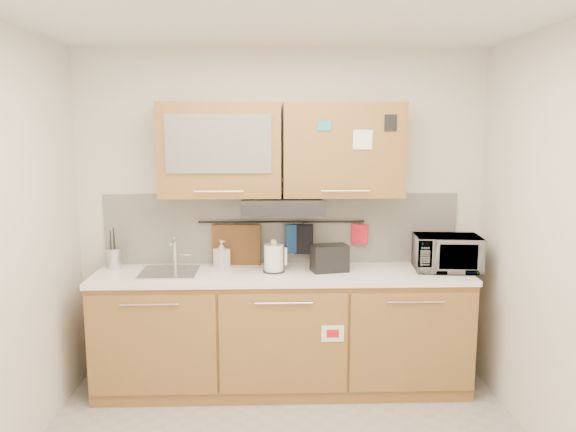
{
  "coord_description": "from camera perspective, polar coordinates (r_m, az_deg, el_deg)",
  "views": [
    {
      "loc": [
        -0.09,
        -2.92,
        1.99
      ],
      "look_at": [
        0.04,
        1.05,
        1.37
      ],
      "focal_mm": 35.0,
      "sensor_mm": 36.0,
      "label": 1
    }
  ],
  "objects": [
    {
      "name": "utensil_crock",
      "position": [
        4.55,
        -17.27,
        -4.08
      ],
      "size": [
        0.17,
        0.17,
        0.32
      ],
      "rotation": [
        0.0,
        0.0,
        -0.41
      ],
      "color": "silver",
      "rests_on": "countertop"
    },
    {
      "name": "base_cabinet",
      "position": [
        4.41,
        -0.56,
        -12.19
      ],
      "size": [
        2.8,
        0.64,
        0.88
      ],
      "color": "olive",
      "rests_on": "floor"
    },
    {
      "name": "utensil_rail",
      "position": [
        4.43,
        -0.65,
        -0.6
      ],
      "size": [
        1.3,
        0.02,
        0.02
      ],
      "primitive_type": "cylinder",
      "rotation": [
        0.0,
        1.57,
        0.0
      ],
      "color": "black",
      "rests_on": "backsplash"
    },
    {
      "name": "soap_bottle",
      "position": [
        4.4,
        -6.76,
        -3.81
      ],
      "size": [
        0.14,
        0.14,
        0.21
      ],
      "primitive_type": "imported",
      "rotation": [
        0.0,
        0.0,
        0.7
      ],
      "color": "#999999",
      "rests_on": "countertop"
    },
    {
      "name": "wall_back",
      "position": [
        4.47,
        -0.67,
        0.01
      ],
      "size": [
        3.2,
        0.0,
        3.2
      ],
      "primitive_type": "plane",
      "rotation": [
        1.57,
        0.0,
        0.0
      ],
      "color": "silver",
      "rests_on": "ground"
    },
    {
      "name": "cutting_board",
      "position": [
        4.47,
        -5.25,
        -3.87
      ],
      "size": [
        0.38,
        0.05,
        0.47
      ],
      "primitive_type": "cube",
      "rotation": [
        0.0,
        0.0,
        -0.06
      ],
      "color": "brown",
      "rests_on": "utensil_rail"
    },
    {
      "name": "microwave",
      "position": [
        4.43,
        15.83,
        -3.65
      ],
      "size": [
        0.51,
        0.37,
        0.27
      ],
      "primitive_type": "imported",
      "rotation": [
        0.0,
        0.0,
        -0.09
      ],
      "color": "#999999",
      "rests_on": "countertop"
    },
    {
      "name": "toaster",
      "position": [
        4.26,
        4.23,
        -4.26
      ],
      "size": [
        0.29,
        0.21,
        0.2
      ],
      "rotation": [
        0.0,
        0.0,
        0.21
      ],
      "color": "black",
      "rests_on": "countertop"
    },
    {
      "name": "dark_pouch",
      "position": [
        4.45,
        1.57,
        -2.37
      ],
      "size": [
        0.16,
        0.07,
        0.24
      ],
      "primitive_type": "cube",
      "rotation": [
        0.0,
        0.0,
        -0.22
      ],
      "color": "black",
      "rests_on": "utensil_rail"
    },
    {
      "name": "kettle",
      "position": [
        4.23,
        -1.44,
        -4.38
      ],
      "size": [
        0.19,
        0.17,
        0.25
      ],
      "rotation": [
        0.0,
        0.0,
        0.25
      ],
      "color": "silver",
      "rests_on": "countertop"
    },
    {
      "name": "oven_mitt",
      "position": [
        4.44,
        0.58,
        -2.32
      ],
      "size": [
        0.14,
        0.09,
        0.23
      ],
      "primitive_type": "cube",
      "rotation": [
        0.0,
        0.0,
        0.41
      ],
      "color": "navy",
      "rests_on": "utensil_rail"
    },
    {
      "name": "sink",
      "position": [
        4.33,
        -11.94,
        -5.57
      ],
      "size": [
        0.42,
        0.4,
        0.26
      ],
      "color": "silver",
      "rests_on": "countertop"
    },
    {
      "name": "range_hood",
      "position": [
        4.21,
        -0.6,
        1.1
      ],
      "size": [
        0.6,
        0.46,
        0.1
      ],
      "primitive_type": "cube",
      "color": "black",
      "rests_on": "upper_cabinets"
    },
    {
      "name": "countertop",
      "position": [
        4.25,
        -0.57,
        -5.97
      ],
      "size": [
        2.82,
        0.62,
        0.04
      ],
      "primitive_type": "cube",
      "color": "white",
      "rests_on": "base_cabinet"
    },
    {
      "name": "pot_holder",
      "position": [
        4.49,
        7.3,
        -1.86
      ],
      "size": [
        0.13,
        0.07,
        0.16
      ],
      "primitive_type": "cube",
      "rotation": [
        0.0,
        0.0,
        -0.39
      ],
      "color": "red",
      "rests_on": "utensil_rail"
    },
    {
      "name": "ceiling",
      "position": [
        2.98,
        -0.08,
        20.68
      ],
      "size": [
        3.2,
        3.2,
        0.0
      ],
      "primitive_type": "plane",
      "rotation": [
        3.14,
        0.0,
        0.0
      ],
      "color": "white",
      "rests_on": "wall_back"
    },
    {
      "name": "upper_cabinets",
      "position": [
        4.24,
        -0.7,
        6.73
      ],
      "size": [
        1.82,
        0.37,
        0.7
      ],
      "color": "olive",
      "rests_on": "wall_back"
    },
    {
      "name": "backsplash",
      "position": [
        4.48,
        -0.66,
        -1.28
      ],
      "size": [
        2.8,
        0.02,
        0.56
      ],
      "primitive_type": "cube",
      "color": "silver",
      "rests_on": "countertop"
    }
  ]
}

